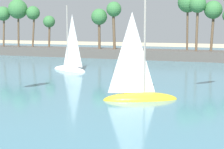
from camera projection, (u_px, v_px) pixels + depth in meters
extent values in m
cube|color=teal|center=(206.00, 66.00, 57.56)|extent=(220.00, 98.24, 0.06)
cube|color=#514C47|center=(212.00, 56.00, 65.89)|extent=(107.71, 6.00, 1.80)
cylinder|color=brown|center=(212.00, 31.00, 65.75)|extent=(0.72, 0.74, 7.29)
sphere|color=#38753D|center=(213.00, 10.00, 65.27)|extent=(3.20, 3.20, 3.20)
cylinder|color=brown|center=(4.00, 30.00, 79.68)|extent=(0.53, 0.79, 7.02)
sphere|color=#38753D|center=(3.00, 14.00, 79.21)|extent=(3.04, 3.04, 3.04)
cylinder|color=brown|center=(33.00, 30.00, 79.00)|extent=(0.74, 0.80, 7.16)
sphere|color=#38753D|center=(33.00, 13.00, 78.52)|extent=(2.88, 2.88, 2.88)
cylinder|color=brown|center=(49.00, 34.00, 78.20)|extent=(0.66, 0.51, 5.34)
sphere|color=#38753D|center=(49.00, 22.00, 77.85)|extent=(2.49, 2.49, 2.49)
cylinder|color=brown|center=(197.00, 28.00, 65.68)|extent=(0.46, 0.91, 8.22)
sphere|color=#38753D|center=(198.00, 4.00, 65.14)|extent=(2.99, 2.99, 2.99)
cylinder|color=brown|center=(114.00, 29.00, 70.79)|extent=(0.78, 0.70, 7.60)
sphere|color=#38753D|center=(114.00, 9.00, 70.28)|extent=(2.85, 2.85, 2.85)
cylinder|color=brown|center=(99.00, 33.00, 71.88)|extent=(0.51, 0.65, 6.18)
sphere|color=#38753D|center=(99.00, 17.00, 71.46)|extent=(3.10, 3.10, 3.10)
cylinder|color=brown|center=(187.00, 26.00, 67.46)|extent=(0.44, 0.64, 8.68)
sphere|color=#38753D|center=(188.00, 2.00, 66.89)|extent=(3.70, 3.70, 3.70)
cylinder|color=brown|center=(18.00, 28.00, 79.05)|extent=(0.74, 0.57, 7.94)
sphere|color=#38753D|center=(18.00, 9.00, 78.52)|extent=(4.09, 4.09, 4.09)
ellipsoid|color=yellow|center=(140.00, 100.00, 31.91)|extent=(6.61, 4.56, 1.28)
cylinder|color=gray|center=(145.00, 45.00, 31.32)|extent=(0.19, 0.19, 8.02)
pyramid|color=white|center=(132.00, 53.00, 31.30)|extent=(2.68, 1.45, 6.82)
ellipsoid|color=white|center=(69.00, 70.00, 52.38)|extent=(6.93, 4.71, 1.34)
cylinder|color=gray|center=(67.00, 36.00, 51.97)|extent=(0.20, 0.20, 8.40)
pyramid|color=white|center=(72.00, 40.00, 51.23)|extent=(2.82, 1.48, 7.14)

